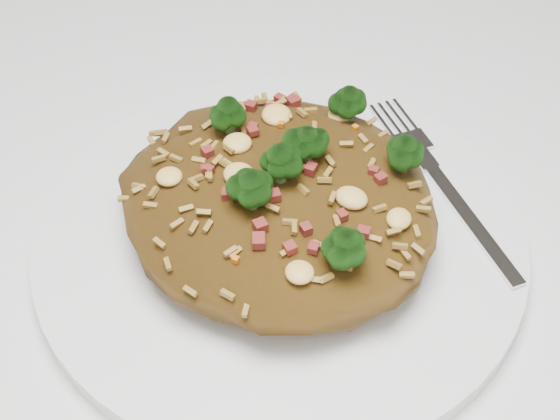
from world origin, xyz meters
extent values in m
cube|color=white|center=(0.00, 0.00, 0.73)|extent=(1.20, 0.80, 0.04)
cylinder|color=brown|center=(-0.54, 0.34, 0.35)|extent=(0.06, 0.06, 0.71)
cylinder|color=white|center=(0.01, -0.04, 0.76)|extent=(0.28, 0.28, 0.01)
ellipsoid|color=brown|center=(0.01, -0.04, 0.79)|extent=(0.18, 0.16, 0.04)
ellipsoid|color=#0E3907|center=(0.00, 0.03, 0.81)|extent=(0.02, 0.02, 0.02)
ellipsoid|color=#0E3907|center=(0.07, -0.07, 0.81)|extent=(0.02, 0.02, 0.02)
ellipsoid|color=#0E3907|center=(-0.04, -0.03, 0.82)|extent=(0.02, 0.02, 0.02)
ellipsoid|color=#0E3907|center=(0.01, -0.02, 0.82)|extent=(0.02, 0.02, 0.02)
ellipsoid|color=#0E3907|center=(0.05, 0.01, 0.81)|extent=(0.02, 0.02, 0.02)
ellipsoid|color=#0E3907|center=(0.01, -0.05, 0.82)|extent=(0.02, 0.02, 0.02)
ellipsoid|color=#0E3907|center=(0.01, -0.07, 0.82)|extent=(0.02, 0.02, 0.02)
cube|color=silver|center=(0.10, 0.02, 0.77)|extent=(0.09, 0.06, 0.00)
cube|color=silver|center=(0.02, 0.07, 0.77)|extent=(0.04, 0.04, 0.00)
camera|label=1|loc=(0.19, -0.27, 1.09)|focal=50.00mm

